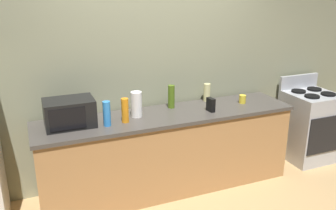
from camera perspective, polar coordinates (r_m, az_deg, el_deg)
The scene contains 12 objects.
ground_plane at distance 4.01m, azimuth 2.24°, elevation -15.43°, with size 8.00×8.00×0.00m, color tan.
back_wall at distance 4.17m, azimuth -2.14°, elevation 6.25°, with size 6.40×0.10×2.70m, color gray.
counter_run at distance 4.10m, azimuth 0.00°, elevation -7.28°, with size 2.84×0.64×0.90m.
stove_range at distance 5.13m, azimuth 21.20°, elevation -3.00°, with size 0.60×0.61×1.08m.
microwave at distance 3.69m, azimuth -15.19°, elevation -1.18°, with size 0.48×0.35×0.27m.
paper_towel_roll at distance 3.82m, azimuth -4.97°, elevation 0.11°, with size 0.12×0.12×0.27m, color white.
cordless_phone at distance 4.00m, azimuth 6.71°, elevation 0.04°, with size 0.05×0.11×0.15m, color black.
bottle_spray_cleaner at distance 3.61m, azimuth -9.56°, elevation -1.35°, with size 0.08×0.08×0.25m, color #338CE5.
bottle_dish_soap at distance 3.68m, azimuth -6.74°, elevation -0.85°, with size 0.07×0.07×0.25m, color orange.
bottle_vinegar at distance 4.34m, azimuth 6.12°, elevation 1.97°, with size 0.08×0.08×0.21m, color beige.
bottle_olive_oil at distance 4.07m, azimuth 0.52°, elevation 1.32°, with size 0.07×0.07×0.26m, color #4C6B19.
mug_yellow at distance 4.35m, azimuth 11.58°, elevation 0.91°, with size 0.08×0.08×0.10m, color yellow.
Camera 1 is at (-1.39, -3.01, 2.25)m, focal length 38.92 mm.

